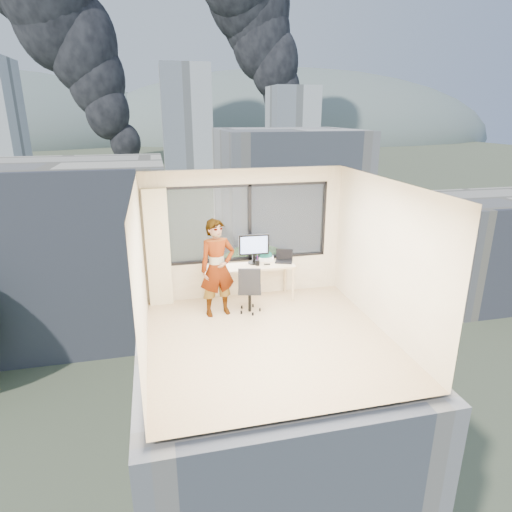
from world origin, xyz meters
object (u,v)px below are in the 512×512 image
object	(u,v)px
chair	(250,288)
handbag	(266,256)
desk	(249,283)
laptop	(284,257)
game_console	(266,258)
person	(217,268)
monitor	(254,249)

from	to	relation	value
chair	handbag	bearing A→B (deg)	68.57
chair	desk	bearing A→B (deg)	93.23
desk	laptop	world-z (taller)	laptop
chair	handbag	xyz separation A→B (m)	(0.50, 0.72, 0.38)
game_console	laptop	distance (m)	0.38
handbag	desk	bearing A→B (deg)	-170.89
person	game_console	xyz separation A→B (m)	(1.10, 0.70, -0.13)
monitor	handbag	bearing A→B (deg)	26.09
game_console	monitor	bearing A→B (deg)	-139.12
person	laptop	world-z (taller)	person
monitor	game_console	world-z (taller)	monitor
chair	monitor	world-z (taller)	monitor
chair	person	size ratio (longest dim) A/B	0.52
chair	game_console	distance (m)	0.94
monitor	chair	bearing A→B (deg)	-108.13
game_console	handbag	xyz separation A→B (m)	(-0.02, -0.01, 0.07)
monitor	person	bearing A→B (deg)	-143.25
desk	person	distance (m)	1.00
monitor	laptop	distance (m)	0.64
person	laptop	xyz separation A→B (m)	(1.42, 0.50, -0.05)
person	monitor	xyz separation A→B (m)	(0.81, 0.56, 0.14)
chair	handbag	size ratio (longest dim) A/B	3.56
monitor	handbag	xyz separation A→B (m)	(0.28, 0.12, -0.20)
person	handbag	distance (m)	1.29
chair	game_console	world-z (taller)	chair
laptop	desk	bearing A→B (deg)	-157.77
person	monitor	size ratio (longest dim) A/B	3.03
game_console	handbag	size ratio (longest dim) A/B	1.11
chair	person	world-z (taller)	person
chair	game_console	size ratio (longest dim) A/B	3.20
desk	handbag	world-z (taller)	handbag
game_console	handbag	world-z (taller)	handbag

